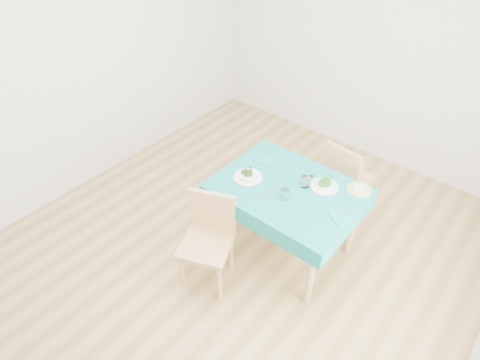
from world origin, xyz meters
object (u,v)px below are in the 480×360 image
Objects in this scene: table at (285,220)px; chair_near at (206,239)px; side_plate at (359,190)px; bowl_near at (248,174)px; bowl_far at (325,184)px; chair_far at (349,172)px.

chair_near reaches higher than table.
side_plate is at bearing 36.60° from table.
side_plate is (0.81, 0.46, -0.03)m from bowl_near.
bowl_near is (-0.34, -0.11, 0.42)m from table.
bowl_near is 0.65m from bowl_far.
table is at bearing 85.84° from chair_far.
chair_far reaches higher than bowl_near.
bowl_far is (0.57, 0.31, -0.00)m from bowl_near.
bowl_far is (0.23, 0.20, 0.41)m from table.
side_plate is at bearing 128.57° from chair_far.
bowl_far is 1.14× the size of side_plate.
chair_near is at bearing -86.17° from bowl_near.
side_plate is at bearing 30.35° from chair_near.
chair_far is 0.72m from bowl_far.
chair_far is at bearing 79.13° from table.
bowl_near is (-0.04, 0.59, 0.29)m from chair_near.
bowl_near reaches higher than table.
side_plate is (0.31, -0.50, 0.28)m from chair_far.
chair_near is 1.33m from side_plate.
table is 5.80× the size of side_plate.
chair_near is (-0.30, -0.70, 0.12)m from table.
table is at bearing 43.40° from chair_near.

